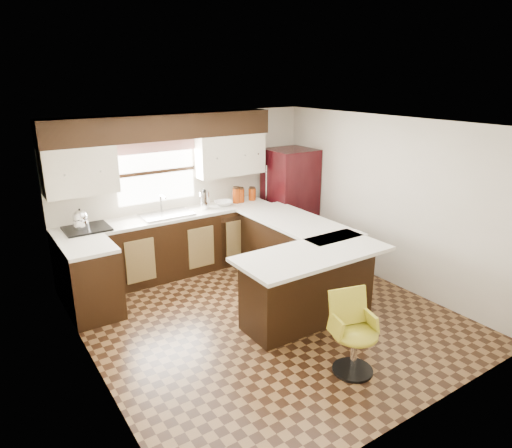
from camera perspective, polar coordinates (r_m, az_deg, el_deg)
floor at (r=5.93m, az=1.34°, el=-11.43°), size 4.40×4.40×0.00m
ceiling at (r=5.18m, az=1.53°, el=12.32°), size 4.40×4.40×0.00m
wall_back at (r=7.28m, az=-8.58°, el=4.23°), size 4.40×0.00×4.40m
wall_front at (r=3.98m, az=20.12°, el=-8.75°), size 4.40×0.00×4.40m
wall_left at (r=4.64m, az=-20.43°, el=-4.91°), size 0.00×4.40×4.40m
wall_right at (r=6.81m, az=16.07°, el=2.75°), size 0.00×4.40×4.40m
base_cab_back at (r=7.06m, az=-10.54°, el=-2.69°), size 3.30×0.60×0.90m
base_cab_left at (r=6.11m, az=-19.79°, el=-6.89°), size 0.60×0.70×0.90m
counter_back at (r=6.91m, az=-10.77°, el=0.97°), size 3.30×0.60×0.04m
counter_left at (r=5.94m, az=-20.28°, el=-2.74°), size 0.60×0.70×0.04m
soffit at (r=6.79m, az=-11.45°, el=11.83°), size 3.40×0.35×0.36m
upper_cab_left at (r=6.50m, az=-21.19°, el=6.23°), size 0.94×0.35×0.64m
upper_cab_right at (r=7.33m, az=-3.32°, el=8.65°), size 1.14×0.35×0.64m
window_pane at (r=6.99m, az=-12.36°, el=6.38°), size 1.20×0.02×0.90m
valance at (r=6.89m, az=-12.46°, el=9.50°), size 1.30×0.06×0.18m
sink at (r=6.86m, az=-11.10°, el=1.16°), size 0.75×0.45×0.03m
dishwasher at (r=7.25m, az=-2.38°, el=-1.99°), size 0.58×0.03×0.78m
cooktop at (r=6.54m, az=-20.39°, el=-0.55°), size 0.58×0.50×0.02m
peninsula_long at (r=6.67m, az=4.64°, el=-3.69°), size 0.60×1.95×0.90m
peninsula_return at (r=5.68m, az=6.55°, el=-7.83°), size 1.65×0.60×0.90m
counter_pen_long at (r=6.54m, az=5.09°, el=0.24°), size 0.84×1.95×0.04m
counter_pen_return at (r=5.41m, az=7.17°, el=-3.72°), size 1.89×0.84×0.04m
refrigerator at (r=7.86m, az=4.24°, el=2.99°), size 0.75×0.72×1.75m
bar_chair at (r=4.84m, az=12.28°, el=-13.39°), size 0.56×0.56×0.86m
kettle at (r=6.48m, az=-21.10°, el=0.62°), size 0.20×0.20×0.28m
percolator at (r=7.11m, az=-6.46°, el=2.98°), size 0.15×0.15×0.27m
mixing_bowl at (r=7.28m, az=-4.10°, el=2.61°), size 0.34×0.34×0.07m
canister_large at (r=7.40m, az=-2.46°, el=3.56°), size 0.13×0.13×0.24m
canister_med at (r=7.44m, az=-1.97°, el=3.57°), size 0.13×0.13×0.22m
canister_small at (r=7.57m, az=-0.49°, el=3.73°), size 0.12×0.12×0.19m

